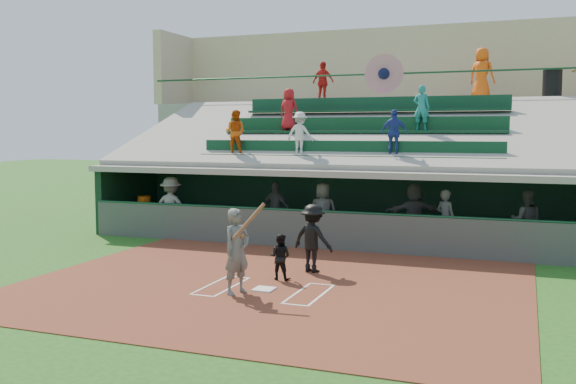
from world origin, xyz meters
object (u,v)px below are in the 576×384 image
(catcher, at_px, (280,257))
(white_table, at_px, (145,220))
(water_cooler, at_px, (144,202))
(home_plate, at_px, (264,289))
(batter_at_plate, at_px, (237,251))
(trash_bin, at_px, (552,84))

(catcher, relative_size, white_table, 1.26)
(catcher, height_order, water_cooler, water_cooler)
(home_plate, bearing_deg, batter_at_plate, -129.39)
(home_plate, distance_m, trash_bin, 14.68)
(batter_at_plate, distance_m, trash_bin, 14.99)
(trash_bin, bearing_deg, home_plate, -115.74)
(home_plate, distance_m, white_table, 9.29)
(trash_bin, bearing_deg, white_table, -154.11)
(batter_at_plate, xyz_separation_m, white_table, (-6.56, 6.62, -0.52))
(home_plate, relative_size, trash_bin, 0.44)
(white_table, relative_size, trash_bin, 0.85)
(home_plate, relative_size, catcher, 0.41)
(catcher, xyz_separation_m, trash_bin, (6.00, 11.39, 4.54))
(home_plate, xyz_separation_m, catcher, (-0.02, 1.02, 0.52))
(home_plate, bearing_deg, catcher, 91.27)
(trash_bin, bearing_deg, catcher, -117.79)
(home_plate, xyz_separation_m, batter_at_plate, (-0.41, -0.49, 0.90))
(catcher, distance_m, water_cooler, 8.69)
(home_plate, xyz_separation_m, trash_bin, (5.98, 12.41, 5.06))
(batter_at_plate, height_order, catcher, batter_at_plate)
(batter_at_plate, xyz_separation_m, trash_bin, (6.39, 12.90, 4.16))
(home_plate, height_order, catcher, catcher)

